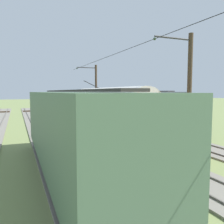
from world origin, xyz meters
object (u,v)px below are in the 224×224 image
at_px(boxcar_adjacent, 72,131).
at_px(vintage_streetcar, 106,111).
at_px(switch_stand, 125,116).
at_px(boxcar_far_siding, 140,109).
at_px(catenary_pole_mid_near, 188,93).
at_px(catenary_pole_foreground, 96,92).

bearing_deg(boxcar_adjacent, vintage_streetcar, -120.89).
bearing_deg(switch_stand, boxcar_far_siding, 76.67).
bearing_deg(switch_stand, catenary_pole_mid_near, 76.67).
bearing_deg(boxcar_far_siding, boxcar_adjacent, 48.18).
bearing_deg(catenary_pole_mid_near, boxcar_far_siding, -103.32).
distance_m(boxcar_adjacent, catenary_pole_foreground, 19.82).
distance_m(catenary_pole_foreground, catenary_pole_mid_near, 17.64).
height_order(boxcar_adjacent, catenary_pole_foreground, catenary_pole_foreground).
xyz_separation_m(catenary_pole_mid_near, switch_stand, (-4.02, -16.99, -3.16)).
bearing_deg(catenary_pole_foreground, vintage_streetcar, 76.56).
bearing_deg(boxcar_adjacent, boxcar_far_siding, -131.82).
bearing_deg(vintage_streetcar, switch_stand, -123.97).
height_order(vintage_streetcar, boxcar_adjacent, vintage_streetcar).
bearing_deg(catenary_pole_mid_near, boxcar_adjacent, 5.59).
height_order(boxcar_far_siding, catenary_pole_mid_near, catenary_pole_mid_near).
bearing_deg(boxcar_adjacent, catenary_pole_mid_near, -174.41).
xyz_separation_m(boxcar_adjacent, catenary_pole_mid_near, (-7.29, -0.71, 1.70)).
height_order(vintage_streetcar, boxcar_far_siding, vintage_streetcar).
distance_m(vintage_streetcar, boxcar_far_siding, 5.57).
bearing_deg(catenary_pole_foreground, switch_stand, 170.82).
relative_size(boxcar_far_siding, catenary_pole_mid_near, 1.58).
bearing_deg(vintage_streetcar, boxcar_far_siding, -150.56).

